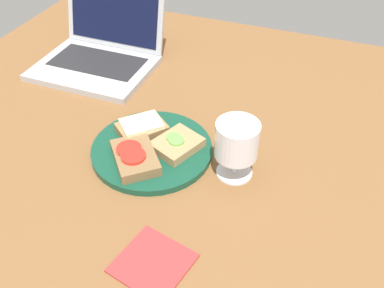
% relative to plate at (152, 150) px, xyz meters
% --- Properties ---
extents(wooden_table, '(1.40, 1.40, 0.03)m').
position_rel_plate_xyz_m(wooden_table, '(0.04, -0.02, -0.02)').
color(wooden_table, brown).
rests_on(wooden_table, ground).
extents(plate, '(0.26, 0.26, 0.01)m').
position_rel_plate_xyz_m(plate, '(0.00, 0.00, 0.00)').
color(plate, '#144733').
rests_on(plate, wooden_table).
extents(sandwich_with_cheese, '(0.12, 0.12, 0.03)m').
position_rel_plate_xyz_m(sandwich_with_cheese, '(-0.04, 0.04, 0.02)').
color(sandwich_with_cheese, '#937047').
rests_on(sandwich_with_cheese, plate).
extents(sandwich_with_tomato, '(0.14, 0.14, 0.03)m').
position_rel_plate_xyz_m(sandwich_with_tomato, '(-0.01, -0.05, 0.02)').
color(sandwich_with_tomato, brown).
rests_on(sandwich_with_tomato, plate).
extents(sandwich_with_cucumber, '(0.11, 0.12, 0.02)m').
position_rel_plate_xyz_m(sandwich_with_cucumber, '(0.05, 0.02, 0.02)').
color(sandwich_with_cucumber, '#A88456').
rests_on(sandwich_with_cucumber, plate).
extents(wine_glass, '(0.08, 0.08, 0.12)m').
position_rel_plate_xyz_m(wine_glass, '(0.18, 0.00, 0.07)').
color(wine_glass, white).
rests_on(wine_glass, wooden_table).
extents(laptop, '(0.30, 0.28, 0.21)m').
position_rel_plate_xyz_m(laptop, '(-0.29, 0.29, 0.03)').
color(laptop, '#ADAFB5').
rests_on(laptop, wooden_table).
extents(napkin, '(0.13, 0.13, 0.00)m').
position_rel_plate_xyz_m(napkin, '(0.12, -0.25, -0.01)').
color(napkin, '#B23333').
rests_on(napkin, wooden_table).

